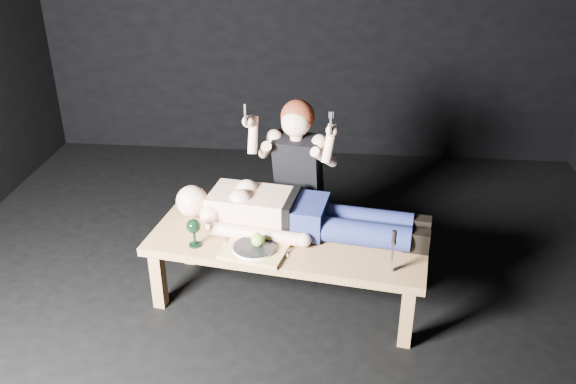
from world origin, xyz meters
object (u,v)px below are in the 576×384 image
Objects in this scene: carving_knife at (393,251)px; table at (287,270)px; goblet at (194,233)px; serving_tray at (254,251)px; lying_man at (301,211)px; kneeling_woman at (301,177)px.

table is at bearing 163.73° from carving_knife.
serving_tray is at bearing -6.54° from goblet.
serving_tray is (-0.25, -0.29, -0.12)m from lying_man.
table is 0.39m from lying_man.
table is at bearing -110.62° from lying_man.
carving_knife is at bearing -16.27° from table.
serving_tray is at bearing -95.84° from kneeling_woman.
goblet is 0.68× the size of carving_knife.
table is at bearing 12.75° from goblet.
kneeling_woman reaches higher than lying_man.
table is at bearing 42.64° from serving_tray.
lying_man is 0.68m from carving_knife.
carving_knife is at bearing -7.77° from goblet.
kneeling_woman reaches higher than carving_knife.
kneeling_woman is 0.76m from serving_tray.
goblet reaches higher than table.
table is 0.76m from carving_knife.
kneeling_woman is 1.01m from carving_knife.
kneeling_woman is 0.89m from goblet.
lying_man is 0.41m from serving_tray.
kneeling_woman is at bearing 48.95° from goblet.
carving_knife reaches higher than goblet.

